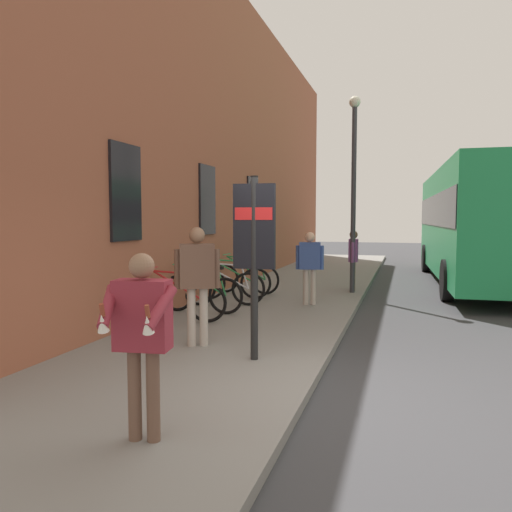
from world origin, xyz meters
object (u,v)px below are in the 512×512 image
Objects in this scene: bicycle_beside_lamp at (233,282)px; pedestrian_near_bus at (353,254)px; city_bus at (478,220)px; bicycle_far_end at (179,300)px; pedestrian_crossing_street at (310,260)px; street_lamp at (354,176)px; pedestrian_by_facade at (197,274)px; bicycle_end_of_row at (245,278)px; bicycle_leaning_wall at (224,287)px; tourist_with_hotdogs at (142,326)px; transit_info_sign at (254,238)px; bicycle_by_door at (201,293)px.

pedestrian_near_bus is at bearing -50.69° from bicycle_beside_lamp.
bicycle_far_end is at bearing 143.37° from city_bus.
street_lamp is at bearing -18.73° from pedestrian_crossing_street.
bicycle_beside_lamp is 3.98m from street_lamp.
bicycle_beside_lamp is 1.91m from pedestrian_crossing_street.
pedestrian_by_facade reaches higher than pedestrian_near_bus.
pedestrian_near_bus reaches higher than bicycle_beside_lamp.
city_bus reaches higher than bicycle_far_end.
city_bus reaches higher than bicycle_beside_lamp.
pedestrian_crossing_street is (-1.08, -1.81, 0.56)m from bicycle_end_of_row.
bicycle_far_end is 1.80m from bicycle_leaning_wall.
bicycle_end_of_row is at bearing 12.19° from tourist_with_hotdogs.
bicycle_leaning_wall is at bearing 137.11° from city_bus.
city_bus is 6.11× the size of pedestrian_by_facade.
pedestrian_by_facade is at bearing 67.03° from transit_info_sign.
pedestrian_near_bus is (2.26, -0.69, -0.01)m from pedestrian_crossing_street.
pedestrian_by_facade is at bearing -157.91° from bicycle_by_door.
street_lamp is at bearing -30.16° from bicycle_far_end.
pedestrian_near_bus reaches higher than bicycle_end_of_row.
tourist_with_hotdogs is (-6.87, 0.09, 0.02)m from pedestrian_crossing_street.
pedestrian_crossing_street is at bearing -0.77° from tourist_with_hotdogs.
pedestrian_by_facade is 1.10× the size of tourist_with_hotdogs.
pedestrian_crossing_street is (-0.22, -1.81, 0.56)m from bicycle_beside_lamp.
transit_info_sign is 1.21m from pedestrian_by_facade.
bicycle_by_door is at bearing 178.88° from bicycle_end_of_row.
transit_info_sign is 0.23× the size of city_bus.
street_lamp is (-3.46, 3.30, 1.08)m from city_bus.
pedestrian_crossing_street is at bearing -69.53° from bicycle_leaning_wall.
bicycle_leaning_wall is 0.72× the size of transit_info_sign.
bicycle_end_of_row is at bearing 115.33° from pedestrian_near_bus.
bicycle_by_door is (0.90, -0.04, 0.00)m from bicycle_far_end.
transit_info_sign is at bearing -157.24° from bicycle_beside_lamp.
bicycle_end_of_row is 2.18m from pedestrian_crossing_street.
pedestrian_by_facade is 0.36× the size of street_lamp.
city_bus is at bearing -27.57° from pedestrian_by_facade.
street_lamp is (2.04, -0.69, 1.93)m from pedestrian_crossing_street.
bicycle_by_door is 1.15× the size of pedestrian_near_bus.
bicycle_end_of_row is 3.66m from street_lamp.
tourist_with_hotdogs reaches higher than bicycle_leaning_wall.
street_lamp is (0.96, -2.50, 2.49)m from bicycle_end_of_row.
street_lamp is at bearing -5.04° from tourist_with_hotdogs.
bicycle_far_end and bicycle_beside_lamp have the same top height.
pedestrian_by_facade is at bearing 164.87° from street_lamp.
bicycle_end_of_row is at bearing -1.12° from bicycle_by_door.
bicycle_beside_lamp is 7.32m from tourist_with_hotdogs.
bicycle_end_of_row is 0.37× the size of street_lamp.
city_bus is (5.29, -5.81, 1.41)m from bicycle_beside_lamp.
bicycle_end_of_row is 7.43m from city_bus.
pedestrian_by_facade reaches higher than pedestrian_crossing_street.
bicycle_by_door and bicycle_leaning_wall have the same top height.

